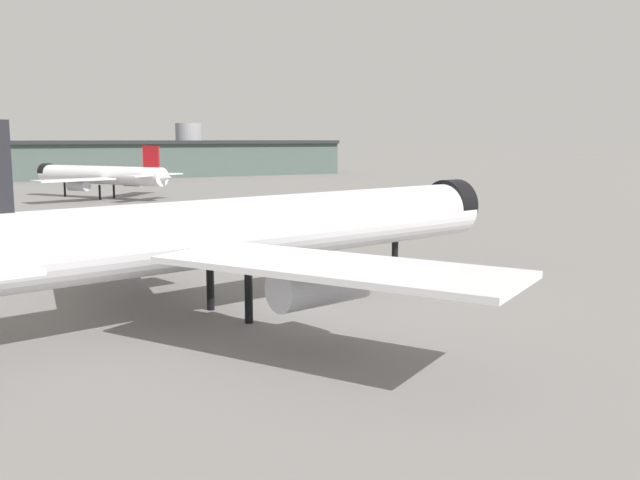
# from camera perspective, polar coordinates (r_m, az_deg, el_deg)

# --- Properties ---
(ground) EXTENTS (900.00, 900.00, 0.00)m
(ground) POSITION_cam_1_polar(r_m,az_deg,el_deg) (59.77, -2.32, -5.24)
(ground) COLOR slate
(airliner_near_gate) EXTENTS (57.21, 51.52, 15.07)m
(airliner_near_gate) POSITION_cam_1_polar(r_m,az_deg,el_deg) (56.28, -5.69, 0.75)
(airliner_near_gate) COLOR white
(airliner_near_gate) RESTS_ON ground
(airliner_far_taxiway) EXTENTS (34.21, 38.23, 12.25)m
(airliner_far_taxiway) POSITION_cam_1_polar(r_m,az_deg,el_deg) (171.87, -17.32, 5.02)
(airliner_far_taxiway) COLOR white
(airliner_far_taxiway) RESTS_ON ground
(terminal_building) EXTENTS (232.82, 34.92, 19.61)m
(terminal_building) POSITION_cam_1_polar(r_m,az_deg,el_deg) (261.22, -22.90, 6.01)
(terminal_building) COLOR #475651
(terminal_building) RESTS_ON ground
(baggage_tug_wing) EXTENTS (1.95, 3.24, 1.85)m
(baggage_tug_wing) POSITION_cam_1_polar(r_m,az_deg,el_deg) (87.26, -17.62, -0.69)
(baggage_tug_wing) COLOR black
(baggage_tug_wing) RESTS_ON ground
(baggage_cart_trailing) EXTENTS (2.74, 2.45, 1.82)m
(baggage_cart_trailing) POSITION_cam_1_polar(r_m,az_deg,el_deg) (84.13, -22.01, -1.23)
(baggage_cart_trailing) COLOR black
(baggage_cart_trailing) RESTS_ON ground
(traffic_cone_near_nose) EXTENTS (0.52, 0.52, 0.65)m
(traffic_cone_near_nose) POSITION_cam_1_polar(r_m,az_deg,el_deg) (90.74, -14.14, -0.64)
(traffic_cone_near_nose) COLOR #F2600C
(traffic_cone_near_nose) RESTS_ON ground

